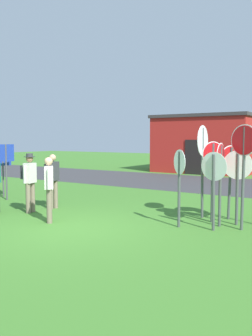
{
  "coord_description": "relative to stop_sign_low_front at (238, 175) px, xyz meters",
  "views": [
    {
      "loc": [
        5.85,
        -6.44,
        2.17
      ],
      "look_at": [
        0.06,
        2.48,
        1.3
      ],
      "focal_mm": 38.53,
      "sensor_mm": 36.0,
      "label": 1
    }
  ],
  "objects": [
    {
      "name": "stop_sign_leaning_right",
      "position": [
        -0.34,
        0.5,
        0.08
      ],
      "size": [
        0.39,
        0.61,
        1.99
      ],
      "color": "#474C4C",
      "rests_on": "ground"
    },
    {
      "name": "person_on_left",
      "position": [
        -4.16,
        -2.35,
        -0.32
      ],
      "size": [
        0.42,
        0.43,
        1.69
      ],
      "color": "#7A6B56",
      "rests_on": "ground"
    },
    {
      "name": "person_near_signs",
      "position": [
        -5.54,
        -1.77,
        -0.26
      ],
      "size": [
        0.42,
        0.56,
        1.74
      ],
      "color": "#7A6B56",
      "rests_on": "ground"
    },
    {
      "name": "street_asphalt",
      "position": [
        -3.32,
        7.55,
        -1.27
      ],
      "size": [
        60.0,
        6.4,
        0.01
      ],
      "primitive_type": "cube",
      "color": "#38383A",
      "rests_on": "ground"
    },
    {
      "name": "stop_sign_rear_right",
      "position": [
        -1.04,
        0.3,
        0.48
      ],
      "size": [
        0.1,
        0.83,
        2.53
      ],
      "color": "#474C4C",
      "rests_on": "ground"
    },
    {
      "name": "ground_plane",
      "position": [
        -3.32,
        -2.58,
        -1.27
      ],
      "size": [
        80.0,
        80.0,
        0.0
      ],
      "primitive_type": "plane",
      "color": "#3D7528"
    },
    {
      "name": "stop_sign_center_cluster",
      "position": [
        -0.31,
        -0.39,
        0.14
      ],
      "size": [
        0.08,
        0.79,
        2.07
      ],
      "color": "#474C4C",
      "rests_on": "ground"
    },
    {
      "name": "building_background",
      "position": [
        -5.87,
        13.87,
        0.57
      ],
      "size": [
        6.26,
        5.02,
        3.67
      ],
      "color": "#B2231E",
      "rests_on": "ground"
    },
    {
      "name": "info_panel_middle",
      "position": [
        -7.9,
        -0.7,
        0.09
      ],
      "size": [
        0.18,
        0.58,
        1.97
      ],
      "color": "#4C4C51",
      "rests_on": "ground"
    },
    {
      "name": "stop_sign_leaning_left",
      "position": [
        -0.62,
        -0.06,
        0.13
      ],
      "size": [
        0.39,
        0.52,
        2.1
      ],
      "color": "#474C4C",
      "rests_on": "ground"
    },
    {
      "name": "stop_sign_tallest",
      "position": [
        0.25,
        -0.43,
        0.44
      ],
      "size": [
        0.7,
        0.29,
        2.5
      ],
      "color": "#474C4C",
      "rests_on": "ground"
    },
    {
      "name": "stop_sign_low_front",
      "position": [
        0.0,
        0.0,
        0.0
      ],
      "size": [
        0.72,
        0.1,
        1.88
      ],
      "color": "#474C4C",
      "rests_on": "ground"
    },
    {
      "name": "stop_sign_rear_left",
      "position": [
        -1.12,
        -1.0,
        -0.0
      ],
      "size": [
        0.48,
        0.39,
        1.91
      ],
      "color": "#474C4C",
      "rests_on": "ground"
    },
    {
      "name": "stop_sign_far_back",
      "position": [
        -0.3,
        -0.88,
        -0.02
      ],
      "size": [
        0.67,
        0.17,
        1.86
      ],
      "color": "#474C4C",
      "rests_on": "ground"
    },
    {
      "name": "person_with_sunhat",
      "position": [
        -5.4,
        -0.97,
        -0.29
      ],
      "size": [
        0.37,
        0.57,
        1.69
      ],
      "color": "#7A6B56",
      "rests_on": "ground"
    },
    {
      "name": "info_panel_leftmost",
      "position": [
        -8.57,
        -0.31,
        -0.05
      ],
      "size": [
        0.32,
        0.53,
        1.77
      ],
      "color": "#4C4C51",
      "rests_on": "ground"
    }
  ]
}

